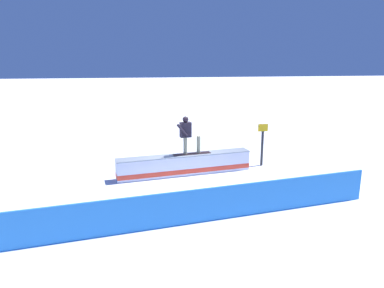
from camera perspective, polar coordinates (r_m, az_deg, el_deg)
ground_plane at (r=13.88m, az=-1.12°, el=-4.75°), size 120.00×120.00×0.00m
grind_box at (r=13.77m, az=-1.13°, el=-3.36°), size 5.15×1.48×0.78m
snowboarder at (r=13.50m, az=-0.72°, el=1.59°), size 1.48×0.60×1.45m
safety_fence at (r=9.93m, az=1.69°, el=-9.59°), size 10.27×1.92×0.96m
trail_marker at (r=15.00m, az=10.95°, el=0.11°), size 0.40×0.10×1.72m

